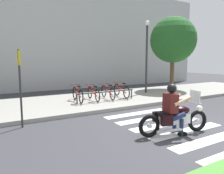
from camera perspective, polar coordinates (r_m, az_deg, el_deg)
The scene contains 18 objects.
ground_plane at distance 6.93m, azimuth 20.87°, elevation -10.61°, with size 48.00×48.00×0.00m, color #38383D.
sidewalk at distance 10.92m, azimuth -1.37°, elevation -3.28°, with size 24.00×4.40×0.15m, color gray.
crosswalk_stripe_1 at distance 6.28m, azimuth 25.11°, elevation -12.67°, with size 2.80×0.40×0.01m, color white.
crosswalk_stripe_2 at distance 6.73m, azimuth 19.40°, elevation -11.05°, with size 2.80×0.40×0.01m, color white.
crosswalk_stripe_3 at distance 7.24m, azimuth 14.51°, elevation -9.56°, with size 2.80×0.40×0.01m, color white.
crosswalk_stripe_4 at distance 7.81m, azimuth 10.32°, elevation -8.22°, with size 2.80×0.40×0.01m, color white.
crosswalk_stripe_5 at distance 8.40m, azimuth 6.74°, elevation -7.03°, with size 2.80×0.40×0.01m, color white.
motorcycle at distance 6.23m, azimuth 16.54°, elevation -8.07°, with size 2.17×0.83×1.22m.
rider at distance 6.10m, azimuth 16.04°, elevation -4.84°, with size 0.70×0.63×1.43m.
bicycle_0 at distance 9.93m, azimuth -9.22°, elevation -1.93°, with size 0.48×1.67×0.77m.
bicycle_1 at distance 10.25m, azimuth -5.03°, elevation -1.68°, with size 0.48×1.67×0.72m.
bicycle_2 at distance 10.61m, azimuth -1.11°, elevation -1.32°, with size 0.48×1.67×0.73m.
bicycle_3 at distance 11.02m, azimuth 2.53°, elevation -0.92°, with size 0.48×1.72×0.78m.
bike_rack at distance 9.93m, azimuth -1.57°, elevation -1.50°, with size 3.01×0.07×0.49m.
street_lamp at distance 12.71m, azimuth 9.30°, elevation 9.62°, with size 0.28×0.28×4.32m.
street_sign at distance 6.95m, azimuth -23.56°, elevation 3.10°, with size 0.06×0.44×2.39m.
tree_near_rack at distance 14.78m, azimuth 16.09°, elevation 12.03°, with size 2.99×2.99×4.88m.
building_backdrop at distance 16.05m, azimuth -11.62°, elevation 13.12°, with size 24.00×1.20×7.50m, color #AFAFAF.
Camera 1 is at (-5.21, -4.08, 2.07)m, focal length 34.04 mm.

